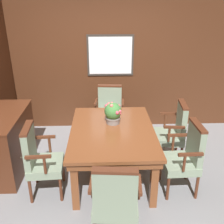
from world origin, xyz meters
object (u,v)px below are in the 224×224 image
chair_head_far (110,110)px  sideboard_cabinet (7,142)px  chair_head_near (115,200)px  chair_right_near (186,155)px  chair_right_far (173,130)px  chair_left_near (39,158)px  potted_plant (113,113)px  dining_table (112,135)px

chair_head_far → sideboard_cabinet: chair_head_far is taller
chair_head_near → chair_head_far: 2.38m
chair_right_near → chair_right_far: bearing=176.8°
chair_left_near → sideboard_cabinet: chair_left_near is taller
chair_right_far → chair_right_near: same height
potted_plant → chair_right_far: bearing=8.2°
potted_plant → chair_head_far: bearing=91.2°
chair_head_far → potted_plant: 1.06m
chair_right_near → chair_left_near: bearing=-91.9°
chair_head_near → chair_right_near: (0.97, 0.80, 0.00)m
chair_head_near → potted_plant: potted_plant is taller
dining_table → potted_plant: bearing=85.5°
sideboard_cabinet → chair_right_near: bearing=-13.1°
dining_table → chair_right_near: size_ratio=1.64×
chair_right_near → chair_head_far: 1.85m
chair_head_far → chair_right_far: bearing=-35.7°
chair_right_far → potted_plant: bearing=-76.1°
chair_right_near → potted_plant: (-0.94, 0.59, 0.37)m
chair_right_near → chair_head_far: bearing=-150.2°
dining_table → sideboard_cabinet: bearing=172.7°
chair_left_near → chair_right_far: same height
chair_left_near → chair_head_near: bearing=-134.1°
chair_head_near → chair_right_near: same height
chair_head_far → potted_plant: bearing=-83.5°
chair_right_far → chair_head_far: size_ratio=1.00×
chair_right_far → potted_plant: (-0.96, -0.14, 0.37)m
dining_table → potted_plant: (0.02, 0.20, 0.26)m
chair_right_near → chair_head_far: (-0.96, 1.58, 0.00)m
chair_head_far → chair_head_near: bearing=-85.0°
sideboard_cabinet → chair_head_far: bearing=32.4°
chair_head_near → potted_plant: size_ratio=3.04×
chair_left_near → chair_right_near: bearing=-93.8°
chair_right_far → chair_right_near: 0.73m
chair_left_near → potted_plant: (0.98, 0.58, 0.37)m
chair_head_far → dining_table: bearing=-84.4°
chair_head_near → chair_right_near: bearing=-135.9°
chair_left_near → sideboard_cabinet: size_ratio=0.79×
chair_head_near → chair_right_far: bearing=-118.3°
chair_left_near → chair_head_far: 1.84m
dining_table → chair_right_far: 1.04m
sideboard_cabinet → potted_plant: bearing=0.0°
chair_right_far → chair_right_near: size_ratio=1.00×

